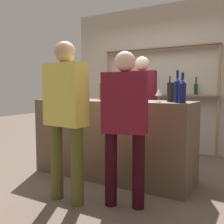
{
  "coord_description": "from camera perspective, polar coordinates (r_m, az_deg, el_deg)",
  "views": [
    {
      "loc": [
        1.74,
        -3.04,
        1.2
      ],
      "look_at": [
        0.0,
        0.0,
        0.89
      ],
      "focal_mm": 42.0,
      "sensor_mm": 36.0,
      "label": 1
    }
  ],
  "objects": [
    {
      "name": "counter_bottle_5",
      "position": [
        3.08,
        14.01,
        4.72
      ],
      "size": [
        0.08,
        0.08,
        0.36
      ],
      "color": "#0F1956",
      "rests_on": "bar_counter"
    },
    {
      "name": "back_shelf",
      "position": [
        5.11,
        9.79,
        6.22
      ],
      "size": [
        2.25,
        0.18,
        1.97
      ],
      "color": "#897056",
      "rests_on": "ground_plane"
    },
    {
      "name": "customer_center",
      "position": [
        2.76,
        -10.04,
        0.47
      ],
      "size": [
        0.49,
        0.25,
        1.68
      ],
      "rotation": [
        0.0,
        0.0,
        1.47
      ],
      "color": "brown",
      "rests_on": "ground_plane"
    },
    {
      "name": "ground_plane",
      "position": [
        3.71,
        0.0,
        -13.8
      ],
      "size": [
        16.0,
        16.0,
        0.0
      ],
      "primitive_type": "plane",
      "color": "brown"
    },
    {
      "name": "customer_right",
      "position": [
        2.6,
        2.8,
        -1.28
      ],
      "size": [
        0.48,
        0.31,
        1.56
      ],
      "rotation": [
        0.0,
        0.0,
        1.85
      ],
      "color": "black",
      "rests_on": "ground_plane"
    },
    {
      "name": "counter_bottle_4",
      "position": [
        3.73,
        -5.69,
        4.92
      ],
      "size": [
        0.08,
        0.08,
        0.37
      ],
      "color": "brown",
      "rests_on": "bar_counter"
    },
    {
      "name": "counter_bottle_2",
      "position": [
        3.94,
        -6.72,
        4.92
      ],
      "size": [
        0.08,
        0.08,
        0.38
      ],
      "color": "silver",
      "rests_on": "bar_counter"
    },
    {
      "name": "counter_bottle_1",
      "position": [
        3.33,
        3.56,
        4.54
      ],
      "size": [
        0.08,
        0.08,
        0.33
      ],
      "color": "black",
      "rests_on": "bar_counter"
    },
    {
      "name": "counter_bottle_0",
      "position": [
        2.97,
        15.05,
        4.51
      ],
      "size": [
        0.08,
        0.08,
        0.34
      ],
      "color": "#0F1956",
      "rests_on": "bar_counter"
    },
    {
      "name": "server_behind_counter",
      "position": [
        4.23,
        6.49,
        2.42
      ],
      "size": [
        0.47,
        0.25,
        1.71
      ],
      "rotation": [
        0.0,
        0.0,
        -1.44
      ],
      "color": "black",
      "rests_on": "ground_plane"
    },
    {
      "name": "wine_glass",
      "position": [
        3.11,
        10.15,
        4.21
      ],
      "size": [
        0.09,
        0.09,
        0.16
      ],
      "color": "silver",
      "rests_on": "bar_counter"
    },
    {
      "name": "back_wall",
      "position": [
        5.28,
        10.59,
        7.18
      ],
      "size": [
        3.77,
        0.12,
        2.8
      ],
      "primitive_type": "cube",
      "color": "#B2A899",
      "rests_on": "ground_plane"
    },
    {
      "name": "counter_bottle_3",
      "position": [
        3.81,
        -2.09,
        4.9
      ],
      "size": [
        0.09,
        0.09,
        0.36
      ],
      "color": "brown",
      "rests_on": "bar_counter"
    },
    {
      "name": "bar_counter",
      "position": [
        3.57,
        0.0,
        -5.85
      ],
      "size": [
        2.17,
        0.67,
        1.04
      ],
      "primitive_type": "cube",
      "color": "brown",
      "rests_on": "ground_plane"
    },
    {
      "name": "ice_bucket",
      "position": [
        3.28,
        13.51,
        4.2
      ],
      "size": [
        0.2,
        0.2,
        0.22
      ],
      "color": "black",
      "rests_on": "bar_counter"
    }
  ]
}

